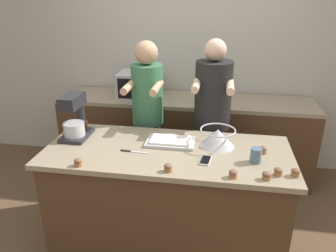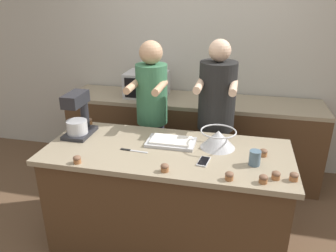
{
  "view_description": "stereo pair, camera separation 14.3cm",
  "coord_description": "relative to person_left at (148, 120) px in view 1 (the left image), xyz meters",
  "views": [
    {
      "loc": [
        0.37,
        -2.21,
        2.02
      ],
      "look_at": [
        0.0,
        0.04,
        1.07
      ],
      "focal_mm": 35.0,
      "sensor_mm": 36.0,
      "label": 1
    },
    {
      "loc": [
        0.51,
        -2.18,
        2.02
      ],
      "look_at": [
        0.0,
        0.04,
        1.07
      ],
      "focal_mm": 35.0,
      "sensor_mm": 36.0,
      "label": 2
    }
  ],
  "objects": [
    {
      "name": "back_counter",
      "position": [
        0.29,
        0.59,
        -0.41
      ],
      "size": [
        2.8,
        0.6,
        0.91
      ],
      "color": "#4C331E",
      "rests_on": "ground_plane"
    },
    {
      "name": "cupcake_2",
      "position": [
        1.01,
        -0.58,
        0.05
      ],
      "size": [
        0.06,
        0.06,
        0.06
      ],
      "color": "#9E6038",
      "rests_on": "island_counter"
    },
    {
      "name": "cupcake_6",
      "position": [
        1.07,
        -0.89,
        0.05
      ],
      "size": [
        0.06,
        0.06,
        0.06
      ],
      "color": "#9E6038",
      "rests_on": "island_counter"
    },
    {
      "name": "baking_tray",
      "position": [
        0.3,
        -0.52,
        0.04
      ],
      "size": [
        0.38,
        0.23,
        0.04
      ],
      "color": "#BCBCC1",
      "rests_on": "island_counter"
    },
    {
      "name": "back_wall",
      "position": [
        0.29,
        0.94,
        0.49
      ],
      "size": [
        10.0,
        0.06,
        2.7
      ],
      "color": "#B2ADA3",
      "rests_on": "ground_plane"
    },
    {
      "name": "mixing_bowl",
      "position": [
        0.67,
        -0.51,
        0.1
      ],
      "size": [
        0.28,
        0.28,
        0.14
      ],
      "color": "#BCBCC1",
      "rests_on": "island_counter"
    },
    {
      "name": "ground_plane",
      "position": [
        0.29,
        -0.63,
        -0.86
      ],
      "size": [
        16.0,
        16.0,
        0.0
      ],
      "primitive_type": "plane",
      "color": "brown"
    },
    {
      "name": "microwave_oven",
      "position": [
        -0.22,
        0.59,
        0.18
      ],
      "size": [
        0.46,
        0.37,
        0.27
      ],
      "color": "#B7B7BC",
      "rests_on": "back_counter"
    },
    {
      "name": "cupcake_3",
      "position": [
        -0.28,
        -0.98,
        0.05
      ],
      "size": [
        0.06,
        0.06,
        0.06
      ],
      "color": "#9E6038",
      "rests_on": "island_counter"
    },
    {
      "name": "cupcake_1",
      "position": [
        1.18,
        -0.88,
        0.05
      ],
      "size": [
        0.06,
        0.06,
        0.06
      ],
      "color": "#9E6038",
      "rests_on": "island_counter"
    },
    {
      "name": "stand_mixer",
      "position": [
        -0.49,
        -0.52,
        0.19
      ],
      "size": [
        0.2,
        0.3,
        0.37
      ],
      "color": "#232328",
      "rests_on": "island_counter"
    },
    {
      "name": "knife",
      "position": [
        0.04,
        -0.72,
        0.03
      ],
      "size": [
        0.22,
        0.03,
        0.01
      ],
      "color": "#BCBCC1",
      "rests_on": "island_counter"
    },
    {
      "name": "person_left",
      "position": [
        0.0,
        0.0,
        0.0
      ],
      "size": [
        0.31,
        0.49,
        1.61
      ],
      "color": "#33384C",
      "rests_on": "ground_plane"
    },
    {
      "name": "cupcake_0",
      "position": [
        0.78,
        -0.96,
        0.05
      ],
      "size": [
        0.06,
        0.06,
        0.06
      ],
      "color": "#9E6038",
      "rests_on": "island_counter"
    },
    {
      "name": "drinking_glass",
      "position": [
        0.94,
        -0.73,
        0.08
      ],
      "size": [
        0.08,
        0.08,
        0.11
      ],
      "color": "slate",
      "rests_on": "island_counter"
    },
    {
      "name": "person_right",
      "position": [
        0.61,
        0.0,
        -0.0
      ],
      "size": [
        0.35,
        0.51,
        1.64
      ],
      "color": "#232328",
      "rests_on": "ground_plane"
    },
    {
      "name": "cupcake_7",
      "position": [
        -0.51,
        -0.29,
        0.05
      ],
      "size": [
        0.06,
        0.06,
        0.06
      ],
      "color": "#9E6038",
      "rests_on": "island_counter"
    },
    {
      "name": "cell_phone",
      "position": [
        0.59,
        -0.77,
        0.03
      ],
      "size": [
        0.09,
        0.15,
        0.01
      ],
      "color": "silver",
      "rests_on": "island_counter"
    },
    {
      "name": "cupcake_5",
      "position": [
        0.99,
        -0.95,
        0.05
      ],
      "size": [
        0.06,
        0.06,
        0.06
      ],
      "color": "#9E6038",
      "rests_on": "island_counter"
    },
    {
      "name": "cupcake_4",
      "position": [
        0.35,
        -0.95,
        0.05
      ],
      "size": [
        0.06,
        0.06,
        0.06
      ],
      "color": "#9E6038",
      "rests_on": "island_counter"
    },
    {
      "name": "island_counter",
      "position": [
        0.29,
        -0.63,
        -0.42
      ],
      "size": [
        1.88,
        0.8,
        0.89
      ],
      "color": "#4C331E",
      "rests_on": "ground_plane"
    }
  ]
}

